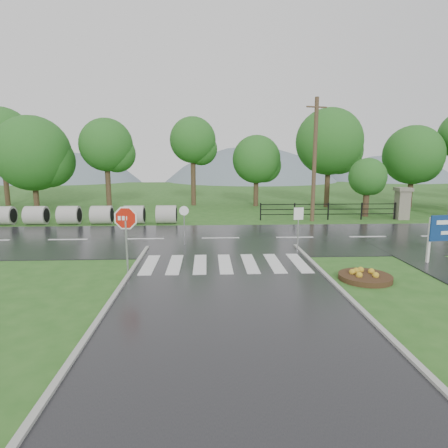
{
  "coord_description": "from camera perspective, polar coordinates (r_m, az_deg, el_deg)",
  "views": [
    {
      "loc": [
        -0.7,
        -9.5,
        4.2
      ],
      "look_at": [
        0.0,
        6.0,
        1.5
      ],
      "focal_mm": 30.0,
      "sensor_mm": 36.0,
      "label": 1
    }
  ],
  "objects": [
    {
      "name": "culvert_pipes",
      "position": [
        26.34,
        -22.52,
        1.26
      ],
      "size": [
        13.9,
        1.2,
        1.2
      ],
      "color": "#9E9B93",
      "rests_on": "ground"
    },
    {
      "name": "flower_bed",
      "position": [
        14.18,
        20.72,
        -7.44
      ],
      "size": [
        1.83,
        1.83,
        0.37
      ],
      "color": "#332111",
      "rests_on": "ground"
    },
    {
      "name": "curb_left",
      "position": [
        7.48,
        -27.26,
        -25.47
      ],
      "size": [
        0.15,
        24.0,
        0.12
      ],
      "primitive_type": "cube",
      "color": "#A3A39B",
      "rests_on": "ground"
    },
    {
      "name": "treeline",
      "position": [
        33.81,
        0.29,
        2.73
      ],
      "size": [
        83.2,
        5.2,
        10.0
      ],
      "color": "#1F5D1C",
      "rests_on": "ground"
    },
    {
      "name": "hills",
      "position": [
        77.18,
        0.59,
        -4.94
      ],
      "size": [
        102.0,
        48.0,
        48.0
      ],
      "color": "slate",
      "rests_on": "ground"
    },
    {
      "name": "walkway",
      "position": [
        16.87,
        30.75,
        -5.97
      ],
      "size": [
        2.2,
        11.0,
        0.04
      ],
      "primitive_type": "cube",
      "color": "#2A2A2D",
      "rests_on": "ground"
    },
    {
      "name": "utility_pole_east",
      "position": [
        26.02,
        13.63,
        9.51
      ],
      "size": [
        1.44,
        0.42,
        8.18
      ],
      "color": "#473523",
      "rests_on": "ground"
    },
    {
      "name": "stop_sign",
      "position": [
        14.21,
        -14.75,
        0.02
      ],
      "size": [
        1.18,
        0.15,
        2.65
      ],
      "color": "#939399",
      "rests_on": "ground"
    },
    {
      "name": "entrance_tree_left",
      "position": [
        29.47,
        21.03,
        6.69
      ],
      "size": [
        2.73,
        2.73,
        4.29
      ],
      "color": "#3D2B1C",
      "rests_on": "ground"
    },
    {
      "name": "pillar_west",
      "position": [
        29.11,
        25.52,
        2.95
      ],
      "size": [
        1.0,
        1.0,
        2.24
      ],
      "color": "gray",
      "rests_on": "ground"
    },
    {
      "name": "fence_west",
      "position": [
        27.09,
        15.6,
        2.13
      ],
      "size": [
        9.58,
        0.08,
        1.2
      ],
      "color": "black",
      "rests_on": "ground"
    },
    {
      "name": "reg_sign_round",
      "position": [
        18.28,
        -6.09,
        0.58
      ],
      "size": [
        0.46,
        0.07,
        1.96
      ],
      "color": "#939399",
      "rests_on": "ground"
    },
    {
      "name": "main_road",
      "position": [
        19.96,
        -0.54,
        -2.28
      ],
      "size": [
        90.0,
        8.0,
        0.04
      ],
      "primitive_type": "cube",
      "color": "black",
      "rests_on": "ground"
    },
    {
      "name": "reg_sign_small",
      "position": [
        17.26,
        11.26,
        0.54
      ],
      "size": [
        0.45,
        0.08,
        2.05
      ],
      "color": "#939399",
      "rests_on": "ground"
    },
    {
      "name": "ground",
      "position": [
        10.41,
        1.53,
        -13.92
      ],
      "size": [
        120.0,
        120.0,
        0.0
      ],
      "primitive_type": "plane",
      "color": "#2B5D1F",
      "rests_on": "ground"
    },
    {
      "name": "crosswalk",
      "position": [
        15.1,
        0.16,
        -6.05
      ],
      "size": [
        6.5,
        2.8,
        0.02
      ],
      "color": "silver",
      "rests_on": "ground"
    }
  ]
}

